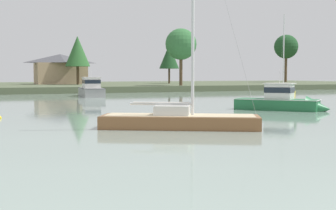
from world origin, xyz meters
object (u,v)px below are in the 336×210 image
(cruiser_grey, at_px, (90,92))
(sailboat_yellow, at_px, (284,96))
(sailboat_wood, at_px, (180,123))
(cruiser_green, at_px, (286,104))

(cruiser_grey, relative_size, sailboat_yellow, 0.84)
(cruiser_grey, height_order, sailboat_wood, sailboat_wood)
(cruiser_grey, bearing_deg, cruiser_green, -73.31)
(cruiser_grey, bearing_deg, sailboat_wood, -95.93)
(sailboat_wood, distance_m, sailboat_yellow, 41.03)
(cruiser_green, bearing_deg, cruiser_grey, 106.69)
(cruiser_grey, relative_size, sailboat_wood, 0.67)
(cruiser_grey, distance_m, cruiser_green, 36.55)
(sailboat_wood, distance_m, cruiser_green, 17.96)
(cruiser_grey, height_order, cruiser_green, cruiser_grey)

